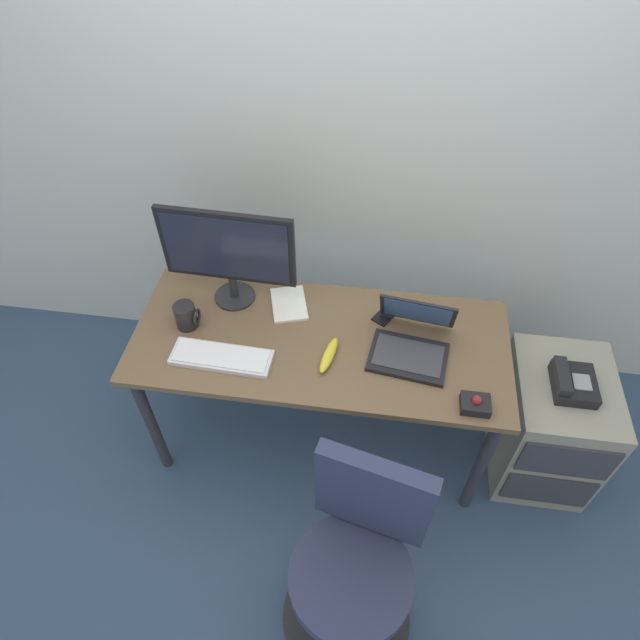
{
  "coord_description": "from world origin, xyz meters",
  "views": [
    {
      "loc": [
        0.21,
        -1.48,
        2.51
      ],
      "look_at": [
        0.0,
        0.0,
        0.87
      ],
      "focal_mm": 30.94,
      "sensor_mm": 36.0,
      "label": 1
    }
  ],
  "objects": [
    {
      "name": "desk_phone",
      "position": [
        1.05,
        -0.01,
        0.66
      ],
      "size": [
        0.17,
        0.2,
        0.09
      ],
      "color": "black",
      "rests_on": "file_cabinet"
    },
    {
      "name": "trackball_mouse",
      "position": [
        0.62,
        -0.25,
        0.78
      ],
      "size": [
        0.11,
        0.09,
        0.07
      ],
      "color": "black",
      "rests_on": "desk"
    },
    {
      "name": "coffee_mug",
      "position": [
        -0.57,
        0.0,
        0.81
      ],
      "size": [
        0.1,
        0.09,
        0.12
      ],
      "color": "black",
      "rests_on": "desk"
    },
    {
      "name": "banana",
      "position": [
        0.05,
        -0.09,
        0.77
      ],
      "size": [
        0.08,
        0.19,
        0.04
      ],
      "primitive_type": "ellipsoid",
      "rotation": [
        0.0,
        0.0,
        1.38
      ],
      "color": "yellow",
      "rests_on": "desk"
    },
    {
      "name": "paper_notepad",
      "position": [
        -0.16,
        0.18,
        0.76
      ],
      "size": [
        0.2,
        0.24,
        0.01
      ],
      "primitive_type": "cube",
      "rotation": [
        0.0,
        0.0,
        0.29
      ],
      "color": "white",
      "rests_on": "desk"
    },
    {
      "name": "back_wall",
      "position": [
        0.0,
        0.68,
        1.4
      ],
      "size": [
        6.0,
        0.1,
        2.8
      ],
      "primitive_type": "cube",
      "color": "silver",
      "rests_on": "ground"
    },
    {
      "name": "monitor_main",
      "position": [
        -0.41,
        0.19,
        1.02
      ],
      "size": [
        0.57,
        0.18,
        0.46
      ],
      "color": "#262628",
      "rests_on": "desk"
    },
    {
      "name": "office_chair",
      "position": [
        0.24,
        -0.78,
        0.44
      ],
      "size": [
        0.52,
        0.53,
        0.95
      ],
      "color": "black",
      "rests_on": "ground"
    },
    {
      "name": "keyboard",
      "position": [
        -0.38,
        -0.16,
        0.77
      ],
      "size": [
        0.41,
        0.15,
        0.03
      ],
      "color": "silver",
      "rests_on": "desk"
    },
    {
      "name": "cell_phone",
      "position": [
        0.27,
        0.18,
        0.76
      ],
      "size": [
        0.13,
        0.16,
        0.01
      ],
      "primitive_type": "cube",
      "rotation": [
        0.0,
        0.0,
        -0.54
      ],
      "color": "black",
      "rests_on": "desk"
    },
    {
      "name": "ground_plane",
      "position": [
        0.0,
        0.0,
        0.0
      ],
      "size": [
        8.0,
        8.0,
        0.0
      ],
      "primitive_type": "plane",
      "color": "#344965"
    },
    {
      "name": "laptop",
      "position": [
        0.38,
        0.01,
        0.81
      ],
      "size": [
        0.35,
        0.36,
        0.22
      ],
      "color": "black",
      "rests_on": "desk"
    },
    {
      "name": "desk",
      "position": [
        0.0,
        0.0,
        0.67
      ],
      "size": [
        1.58,
        0.67,
        0.75
      ],
      "color": "brown",
      "rests_on": "ground"
    },
    {
      "name": "file_cabinet",
      "position": [
        1.06,
        0.01,
        0.31
      ],
      "size": [
        0.42,
        0.53,
        0.63
      ],
      "color": "gray",
      "rests_on": "ground"
    }
  ]
}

